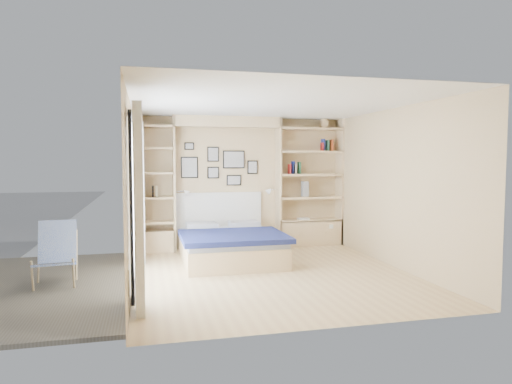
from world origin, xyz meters
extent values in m
plane|color=#D2B27B|center=(0.00, 0.00, 0.00)|extent=(4.50, 4.50, 0.00)
plane|color=tan|center=(0.00, 2.25, 1.25)|extent=(4.00, 0.00, 4.00)
plane|color=tan|center=(0.00, -2.25, 1.25)|extent=(4.00, 0.00, 4.00)
plane|color=tan|center=(-2.00, 0.00, 1.25)|extent=(0.00, 4.50, 4.50)
plane|color=tan|center=(2.00, 0.00, 1.25)|extent=(0.00, 4.50, 4.50)
plane|color=white|center=(0.00, 0.00, 2.50)|extent=(4.50, 4.50, 0.00)
cube|color=#D7B586|center=(-1.30, 2.08, 1.25)|extent=(0.04, 0.35, 2.50)
cube|color=#D7B586|center=(0.70, 2.08, 1.25)|extent=(0.04, 0.35, 2.50)
cube|color=#D7B586|center=(-0.30, 2.08, 2.40)|extent=(2.00, 0.35, 0.20)
cube|color=#D7B586|center=(1.98, 2.08, 1.25)|extent=(0.04, 0.35, 2.50)
cube|color=#D7B586|center=(-1.98, 2.08, 1.25)|extent=(0.04, 0.35, 2.50)
cube|color=#D7B586|center=(1.35, 2.08, 0.25)|extent=(1.30, 0.35, 0.50)
cube|color=#D7B586|center=(-1.65, 2.08, 0.20)|extent=(0.70, 0.35, 0.40)
cube|color=black|center=(-1.97, 0.00, 2.23)|extent=(0.04, 2.08, 0.06)
cube|color=black|center=(-1.97, 0.00, 0.03)|extent=(0.04, 2.08, 0.06)
cube|color=black|center=(-1.97, -1.02, 1.10)|extent=(0.04, 0.06, 2.20)
cube|color=black|center=(-1.97, 1.02, 1.10)|extent=(0.04, 0.06, 2.20)
cube|color=silver|center=(-1.98, 0.00, 1.12)|extent=(0.01, 2.00, 2.20)
cube|color=white|center=(-1.88, -1.30, 1.15)|extent=(0.10, 0.45, 2.30)
cube|color=white|center=(-1.88, 1.30, 1.15)|extent=(0.10, 0.45, 2.30)
cube|color=#D7B586|center=(1.35, 2.08, 0.50)|extent=(1.30, 0.35, 0.04)
cube|color=#D7B586|center=(1.35, 2.08, 0.95)|extent=(1.30, 0.35, 0.04)
cube|color=#D7B586|center=(1.35, 2.08, 1.40)|extent=(1.30, 0.35, 0.04)
cube|color=#D7B586|center=(1.35, 2.08, 1.85)|extent=(1.30, 0.35, 0.04)
cube|color=#D7B586|center=(1.35, 2.08, 2.30)|extent=(1.30, 0.35, 0.04)
cube|color=#D7B586|center=(-1.65, 2.08, 0.55)|extent=(0.70, 0.35, 0.04)
cube|color=#D7B586|center=(-1.65, 2.08, 1.00)|extent=(0.70, 0.35, 0.04)
cube|color=#D7B586|center=(-1.65, 2.08, 1.45)|extent=(0.70, 0.35, 0.04)
cube|color=#D7B586|center=(-1.65, 2.08, 1.90)|extent=(0.70, 0.35, 0.04)
cube|color=#D7B586|center=(-1.65, 2.08, 2.30)|extent=(0.70, 0.35, 0.04)
cube|color=#D7B586|center=(-0.45, 1.05, 0.17)|extent=(1.57, 1.96, 0.34)
cube|color=#A2A7B1|center=(-0.45, 1.05, 0.39)|extent=(1.53, 1.92, 0.10)
cube|color=#151B47|center=(-0.45, 0.72, 0.46)|extent=(1.67, 1.37, 0.08)
cube|color=#A2A7B1|center=(-0.84, 1.73, 0.50)|extent=(0.54, 0.39, 0.12)
cube|color=#A2A7B1|center=(-0.06, 1.73, 0.50)|extent=(0.54, 0.39, 0.12)
cube|color=white|center=(-0.45, 2.22, 0.72)|extent=(1.67, 0.04, 0.70)
cube|color=black|center=(-1.00, 2.23, 1.55)|extent=(0.32, 0.02, 0.40)
cube|color=gray|center=(-1.00, 2.21, 1.55)|extent=(0.28, 0.01, 0.36)
cube|color=black|center=(-0.55, 2.23, 1.80)|extent=(0.22, 0.02, 0.28)
cube|color=gray|center=(-0.55, 2.21, 1.80)|extent=(0.18, 0.01, 0.24)
cube|color=black|center=(-0.55, 2.23, 1.45)|extent=(0.22, 0.02, 0.22)
cube|color=gray|center=(-0.55, 2.21, 1.45)|extent=(0.18, 0.01, 0.18)
cube|color=black|center=(-0.15, 2.23, 1.70)|extent=(0.42, 0.02, 0.34)
cube|color=gray|center=(-0.15, 2.21, 1.70)|extent=(0.38, 0.01, 0.30)
cube|color=black|center=(-0.15, 2.23, 1.30)|extent=(0.28, 0.02, 0.20)
cube|color=gray|center=(-0.15, 2.21, 1.30)|extent=(0.24, 0.01, 0.16)
cube|color=black|center=(0.22, 2.23, 1.55)|extent=(0.20, 0.02, 0.26)
cube|color=gray|center=(0.22, 2.21, 1.55)|extent=(0.16, 0.01, 0.22)
cube|color=black|center=(-1.00, 2.23, 1.95)|extent=(0.18, 0.02, 0.14)
cube|color=gray|center=(-1.00, 2.21, 1.95)|extent=(0.14, 0.01, 0.10)
cylinder|color=silver|center=(-1.16, 2.00, 1.12)|extent=(0.20, 0.02, 0.02)
cone|color=white|center=(-1.06, 2.00, 1.10)|extent=(0.13, 0.12, 0.15)
cylinder|color=silver|center=(0.56, 2.00, 1.12)|extent=(0.20, 0.02, 0.02)
cone|color=white|center=(0.46, 2.00, 1.10)|extent=(0.13, 0.12, 0.15)
cube|color=#A51E1E|center=(0.92, 2.07, 1.51)|extent=(0.02, 0.15, 0.19)
cube|color=navy|center=(1.00, 2.07, 1.54)|extent=(0.03, 0.15, 0.25)
cube|color=black|center=(1.00, 2.07, 1.52)|extent=(0.03, 0.15, 0.20)
cube|color=#BFB28C|center=(1.03, 2.07, 1.51)|extent=(0.04, 0.15, 0.19)
cube|color=#225736|center=(1.12, 2.07, 1.54)|extent=(0.03, 0.15, 0.23)
cube|color=#A51E1E|center=(1.60, 2.07, 1.95)|extent=(0.02, 0.15, 0.16)
cube|color=navy|center=(1.62, 2.07, 1.99)|extent=(0.03, 0.15, 0.23)
cube|color=#26593F|center=(1.71, 2.07, 1.98)|extent=(0.03, 0.15, 0.21)
cube|color=#9B3816|center=(1.79, 2.07, 1.98)|extent=(0.03, 0.15, 0.22)
cube|color=navy|center=(-1.68, 2.07, 1.10)|extent=(0.02, 0.15, 0.16)
cube|color=black|center=(-1.68, 2.07, 1.12)|extent=(0.03, 0.15, 0.20)
cube|color=#BFB28C|center=(-1.62, 2.07, 1.12)|extent=(0.03, 0.15, 0.19)
cube|color=#D7B586|center=(1.64, 2.07, 2.40)|extent=(0.13, 0.13, 0.15)
cone|color=#D7B586|center=(1.64, 2.07, 2.51)|extent=(0.20, 0.20, 0.08)
cube|color=slate|center=(1.25, 2.07, 1.12)|extent=(0.12, 0.12, 0.30)
cube|color=white|center=(1.20, 2.02, 0.54)|extent=(0.22, 0.16, 0.03)
cube|color=#6A5F4E|center=(-3.60, 0.00, 0.00)|extent=(3.20, 4.00, 0.05)
cylinder|color=tan|center=(-3.21, -0.27, 0.22)|extent=(0.04, 0.15, 0.43)
cylinder|color=tan|center=(-2.73, -0.23, 0.22)|extent=(0.04, 0.15, 0.43)
cylinder|color=tan|center=(-3.26, 0.33, 0.33)|extent=(0.06, 0.35, 0.71)
cylinder|color=tan|center=(-2.78, 0.37, 0.33)|extent=(0.06, 0.35, 0.71)
cube|color=#284BA8|center=(-2.99, -0.03, 0.31)|extent=(0.54, 0.64, 0.16)
cube|color=#284BA8|center=(-3.02, 0.38, 0.55)|extent=(0.51, 0.27, 0.58)
camera|label=1|loc=(-1.80, -6.42, 1.69)|focal=32.00mm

